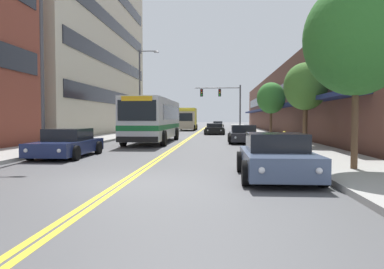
{
  "coord_description": "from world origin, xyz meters",
  "views": [
    {
      "loc": [
        2.59,
        -9.94,
        1.75
      ],
      "look_at": [
        0.01,
        25.81,
        0.19
      ],
      "focal_mm": 35.0,
      "sensor_mm": 36.0,
      "label": 1
    }
  ],
  "objects_px": {
    "traffic_signal_mast": "(224,99)",
    "street_lamp_left_far": "(142,85)",
    "car_black_moving_lead": "(215,129)",
    "street_tree_right_mid": "(305,87)",
    "box_truck": "(188,119)",
    "street_tree_right_near": "(356,38)",
    "street_lamp_left_near": "(46,42)",
    "car_white_moving_second": "(218,125)",
    "car_charcoal_parked_right_mid": "(244,135)",
    "street_tree_right_far": "(271,98)",
    "car_slate_blue_parked_right_foreground": "(277,157)",
    "fire_hydrant": "(284,140)",
    "city_bus": "(154,118)",
    "car_navy_parked_left_mid": "(67,144)"
  },
  "relations": [
    {
      "from": "car_black_moving_lead",
      "to": "street_lamp_left_far",
      "type": "height_order",
      "value": "street_lamp_left_far"
    },
    {
      "from": "car_white_moving_second",
      "to": "street_tree_right_far",
      "type": "height_order",
      "value": "street_tree_right_far"
    },
    {
      "from": "traffic_signal_mast",
      "to": "street_lamp_left_far",
      "type": "height_order",
      "value": "street_lamp_left_far"
    },
    {
      "from": "street_tree_right_far",
      "to": "street_lamp_left_near",
      "type": "bearing_deg",
      "value": -127.1
    },
    {
      "from": "car_charcoal_parked_right_mid",
      "to": "box_truck",
      "type": "xyz_separation_m",
      "value": [
        -6.26,
        27.41,
        1.06
      ]
    },
    {
      "from": "car_charcoal_parked_right_mid",
      "to": "street_tree_right_far",
      "type": "distance_m",
      "value": 6.93
    },
    {
      "from": "box_truck",
      "to": "street_tree_right_near",
      "type": "relative_size",
      "value": 1.13
    },
    {
      "from": "box_truck",
      "to": "street_tree_right_mid",
      "type": "relative_size",
      "value": 1.37
    },
    {
      "from": "city_bus",
      "to": "car_white_moving_second",
      "type": "bearing_deg",
      "value": 83.8
    },
    {
      "from": "car_charcoal_parked_right_mid",
      "to": "city_bus",
      "type": "bearing_deg",
      "value": 176.77
    },
    {
      "from": "car_charcoal_parked_right_mid",
      "to": "street_tree_right_mid",
      "type": "bearing_deg",
      "value": -50.75
    },
    {
      "from": "car_charcoal_parked_right_mid",
      "to": "fire_hydrant",
      "type": "relative_size",
      "value": 4.78
    },
    {
      "from": "city_bus",
      "to": "box_truck",
      "type": "xyz_separation_m",
      "value": [
        0.18,
        27.05,
        -0.09
      ]
    },
    {
      "from": "car_slate_blue_parked_right_foreground",
      "to": "street_tree_right_mid",
      "type": "relative_size",
      "value": 0.87
    },
    {
      "from": "box_truck",
      "to": "street_lamp_left_near",
      "type": "distance_m",
      "value": 37.96
    },
    {
      "from": "car_navy_parked_left_mid",
      "to": "car_black_moving_lead",
      "type": "relative_size",
      "value": 0.99
    },
    {
      "from": "street_tree_right_far",
      "to": "street_tree_right_near",
      "type": "bearing_deg",
      "value": -90.45
    },
    {
      "from": "city_bus",
      "to": "car_slate_blue_parked_right_foreground",
      "type": "bearing_deg",
      "value": -68.19
    },
    {
      "from": "car_slate_blue_parked_right_foreground",
      "to": "box_truck",
      "type": "height_order",
      "value": "box_truck"
    },
    {
      "from": "car_white_moving_second",
      "to": "box_truck",
      "type": "relative_size",
      "value": 0.67
    },
    {
      "from": "box_truck",
      "to": "street_tree_right_mid",
      "type": "distance_m",
      "value": 32.97
    },
    {
      "from": "car_navy_parked_left_mid",
      "to": "box_truck",
      "type": "relative_size",
      "value": 0.72
    },
    {
      "from": "car_charcoal_parked_right_mid",
      "to": "box_truck",
      "type": "relative_size",
      "value": 0.66
    },
    {
      "from": "car_charcoal_parked_right_mid",
      "to": "street_tree_right_far",
      "type": "relative_size",
      "value": 0.95
    },
    {
      "from": "car_navy_parked_left_mid",
      "to": "box_truck",
      "type": "xyz_separation_m",
      "value": [
        2.34,
        37.49,
        1.06
      ]
    },
    {
      "from": "car_black_moving_lead",
      "to": "street_tree_right_mid",
      "type": "relative_size",
      "value": 1.0
    },
    {
      "from": "car_navy_parked_left_mid",
      "to": "car_white_moving_second",
      "type": "bearing_deg",
      "value": 82.68
    },
    {
      "from": "car_white_moving_second",
      "to": "box_truck",
      "type": "height_order",
      "value": "box_truck"
    },
    {
      "from": "car_navy_parked_left_mid",
      "to": "street_lamp_left_near",
      "type": "relative_size",
      "value": 0.54
    },
    {
      "from": "car_navy_parked_left_mid",
      "to": "car_charcoal_parked_right_mid",
      "type": "xyz_separation_m",
      "value": [
        8.6,
        10.08,
        -0.0
      ]
    },
    {
      "from": "car_white_moving_second",
      "to": "car_navy_parked_left_mid",
      "type": "bearing_deg",
      "value": -97.32
    },
    {
      "from": "car_black_moving_lead",
      "to": "car_charcoal_parked_right_mid",
      "type": "bearing_deg",
      "value": -81.37
    },
    {
      "from": "car_charcoal_parked_right_mid",
      "to": "car_black_moving_lead",
      "type": "distance_m",
      "value": 14.69
    },
    {
      "from": "street_lamp_left_far",
      "to": "street_tree_right_near",
      "type": "distance_m",
      "value": 27.59
    },
    {
      "from": "traffic_signal_mast",
      "to": "street_lamp_left_far",
      "type": "xyz_separation_m",
      "value": [
        -8.24,
        -9.65,
        0.84
      ]
    },
    {
      "from": "street_lamp_left_far",
      "to": "street_lamp_left_near",
      "type": "bearing_deg",
      "value": -90.09
    },
    {
      "from": "street_lamp_left_near",
      "to": "street_tree_right_near",
      "type": "distance_m",
      "value": 12.67
    },
    {
      "from": "fire_hydrant",
      "to": "car_black_moving_lead",
      "type": "bearing_deg",
      "value": 100.09
    },
    {
      "from": "car_charcoal_parked_right_mid",
      "to": "street_lamp_left_far",
      "type": "xyz_separation_m",
      "value": [
        -9.37,
        10.42,
        4.42
      ]
    },
    {
      "from": "street_lamp_left_far",
      "to": "street_tree_right_mid",
      "type": "distance_m",
      "value": 19.32
    },
    {
      "from": "street_tree_right_mid",
      "to": "street_tree_right_far",
      "type": "height_order",
      "value": "street_tree_right_mid"
    },
    {
      "from": "car_slate_blue_parked_right_foreground",
      "to": "car_black_moving_lead",
      "type": "xyz_separation_m",
      "value": [
        -2.14,
        30.08,
        -0.05
      ]
    },
    {
      "from": "car_black_moving_lead",
      "to": "traffic_signal_mast",
      "type": "height_order",
      "value": "traffic_signal_mast"
    },
    {
      "from": "street_lamp_left_near",
      "to": "car_white_moving_second",
      "type": "bearing_deg",
      "value": 81.84
    },
    {
      "from": "car_slate_blue_parked_right_foreground",
      "to": "fire_hydrant",
      "type": "relative_size",
      "value": 4.62
    },
    {
      "from": "car_white_moving_second",
      "to": "street_lamp_left_near",
      "type": "height_order",
      "value": "street_lamp_left_near"
    },
    {
      "from": "car_slate_blue_parked_right_foreground",
      "to": "box_truck",
      "type": "bearing_deg",
      "value": 98.21
    },
    {
      "from": "car_white_moving_second",
      "to": "traffic_signal_mast",
      "type": "bearing_deg",
      "value": -87.89
    },
    {
      "from": "street_tree_right_near",
      "to": "street_tree_right_far",
      "type": "relative_size",
      "value": 1.27
    },
    {
      "from": "car_slate_blue_parked_right_foreground",
      "to": "traffic_signal_mast",
      "type": "distance_m",
      "value": 35.82
    }
  ]
}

